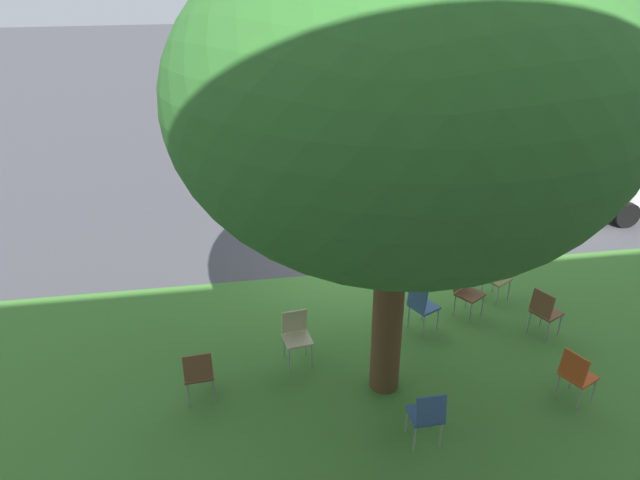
{
  "coord_description": "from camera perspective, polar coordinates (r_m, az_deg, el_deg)",
  "views": [
    {
      "loc": [
        2.49,
        10.5,
        6.05
      ],
      "look_at": [
        0.98,
        1.31,
        1.35
      ],
      "focal_mm": 33.78,
      "sensor_mm": 36.0,
      "label": 1
    }
  ],
  "objects": [
    {
      "name": "chair_6",
      "position": [
        10.92,
        13.75,
        -4.54
      ],
      "size": [
        0.57,
        0.58,
        0.88
      ],
      "color": "brown",
      "rests_on": "ground"
    },
    {
      "name": "ground",
      "position": [
        12.37,
        3.49,
        -2.56
      ],
      "size": [
        80.0,
        80.0,
        0.0
      ],
      "primitive_type": "plane",
      "color": "#424247"
    },
    {
      "name": "parked_car",
      "position": [
        15.37,
        21.53,
        5.03
      ],
      "size": [
        3.7,
        1.92,
        1.65
      ],
      "color": "silver",
      "rests_on": "ground"
    },
    {
      "name": "chair_2",
      "position": [
        9.52,
        -2.27,
        -8.79
      ],
      "size": [
        0.47,
        0.47,
        0.88
      ],
      "color": "beige",
      "rests_on": "ground"
    },
    {
      "name": "grass_verge",
      "position": [
        9.8,
        7.61,
        -11.61
      ],
      "size": [
        48.0,
        6.0,
        0.01
      ],
      "primitive_type": "cube",
      "color": "#3D752D",
      "rests_on": "ground"
    },
    {
      "name": "chair_1",
      "position": [
        10.34,
        9.58,
        -6.0
      ],
      "size": [
        0.56,
        0.56,
        0.88
      ],
      "color": "#335184",
      "rests_on": "ground"
    },
    {
      "name": "chair_3",
      "position": [
        11.53,
        16.17,
        -3.08
      ],
      "size": [
        0.57,
        0.57,
        0.88
      ],
      "color": "olive",
      "rests_on": "ground"
    },
    {
      "name": "chair_7",
      "position": [
        10.72,
        20.5,
        -6.21
      ],
      "size": [
        0.56,
        0.55,
        0.88
      ],
      "color": "brown",
      "rests_on": "ground"
    },
    {
      "name": "street_tree",
      "position": [
        7.4,
        7.67,
        13.12
      ],
      "size": [
        5.63,
        5.63,
        6.43
      ],
      "color": "brown",
      "rests_on": "ground"
    },
    {
      "name": "chair_0",
      "position": [
        9.46,
        23.12,
        -11.54
      ],
      "size": [
        0.56,
        0.55,
        0.88
      ],
      "color": "#C64C1E",
      "rests_on": "ground"
    },
    {
      "name": "chair_5",
      "position": [
        8.93,
        -11.45,
        -12.16
      ],
      "size": [
        0.45,
        0.45,
        0.88
      ],
      "color": "brown",
      "rests_on": "ground"
    },
    {
      "name": "chair_4",
      "position": [
        8.24,
        10.13,
        -15.92
      ],
      "size": [
        0.43,
        0.43,
        0.88
      ],
      "color": "#335184",
      "rests_on": "ground"
    }
  ]
}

